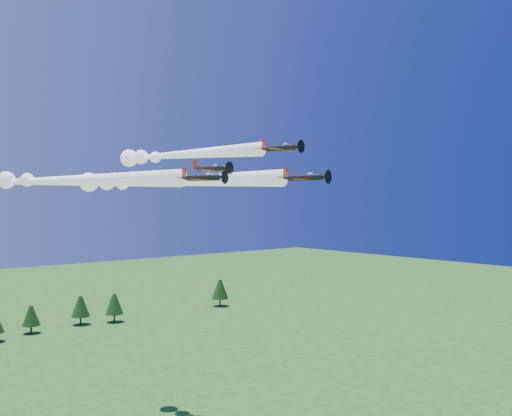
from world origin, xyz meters
TOP-DOWN VIEW (x-y plane):
  - plane_lead at (-5.58, 18.89)m, footprint 17.51×52.77m
  - plane_left at (-21.56, 22.86)m, footprint 22.15×46.66m
  - plane_right at (4.24, 28.22)m, footprint 14.62×44.33m
  - plane_slot at (-3.25, 5.98)m, footprint 7.18×7.92m
  - treeline at (-5.34, 112.88)m, footprint 162.75×20.75m

SIDE VIEW (x-z plane):
  - treeline at x=-5.34m, z-range 0.72..11.25m
  - plane_left at x=-21.56m, z-range 43.54..47.24m
  - plane_lead at x=-5.58m, z-range 43.67..47.37m
  - plane_slot at x=-3.25m, z-range 46.05..48.56m
  - plane_right at x=4.24m, z-range 49.40..53.10m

